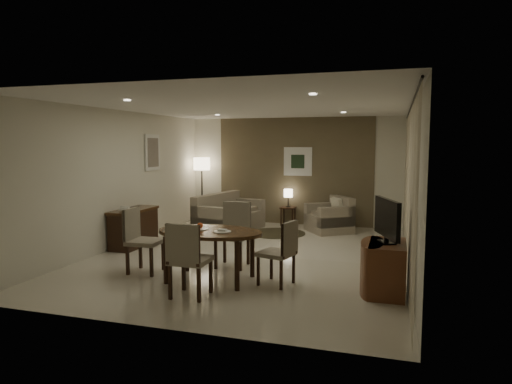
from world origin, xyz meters
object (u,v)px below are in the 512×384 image
(tv_cabinet, at_px, (387,268))
(floor_lamp, at_px, (202,190))
(chair_right, at_px, (276,252))
(console_desk, at_px, (134,228))
(chair_near, at_px, (191,259))
(dining_table, at_px, (210,256))
(chair_far, at_px, (232,235))
(chair_left, at_px, (145,241))
(armchair, at_px, (329,215))
(sofa, at_px, (230,213))
(side_table, at_px, (288,216))

(tv_cabinet, bearing_deg, floor_lamp, 135.87)
(chair_right, xyz_separation_m, floor_lamp, (-3.25, 4.73, 0.37))
(console_desk, bearing_deg, chair_near, -45.35)
(tv_cabinet, distance_m, dining_table, 2.55)
(chair_far, bearing_deg, chair_left, -149.29)
(console_desk, relative_size, chair_right, 1.27)
(chair_far, bearing_deg, floor_lamp, 119.26)
(chair_left, xyz_separation_m, armchair, (2.30, 4.23, -0.10))
(console_desk, distance_m, chair_right, 3.69)
(floor_lamp, bearing_deg, dining_table, -64.90)
(chair_near, relative_size, sofa, 0.55)
(tv_cabinet, height_order, chair_left, chair_left)
(chair_right, bearing_deg, chair_left, -74.88)
(chair_right, distance_m, side_table, 4.91)
(armchair, bearing_deg, dining_table, -50.44)
(chair_left, bearing_deg, floor_lamp, 10.56)
(chair_far, bearing_deg, chair_near, -91.39)
(console_desk, distance_m, chair_near, 3.39)
(console_desk, bearing_deg, side_table, 53.59)
(tv_cabinet, distance_m, chair_near, 2.67)
(chair_left, height_order, side_table, chair_left)
(console_desk, relative_size, chair_left, 1.18)
(chair_far, relative_size, chair_right, 1.13)
(dining_table, distance_m, side_table, 4.91)
(chair_near, relative_size, chair_left, 1.00)
(chair_near, distance_m, chair_left, 1.44)
(chair_far, distance_m, floor_lamp, 4.63)
(console_desk, xyz_separation_m, sofa, (1.29, 2.04, 0.06))
(chair_near, distance_m, side_table, 5.67)
(chair_near, xyz_separation_m, chair_right, (0.96, 0.84, -0.04))
(tv_cabinet, xyz_separation_m, sofa, (-3.60, 3.54, 0.09))
(floor_lamp, bearing_deg, tv_cabinet, -44.13)
(chair_right, height_order, floor_lamp, floor_lamp)
(dining_table, distance_m, sofa, 3.85)
(dining_table, height_order, chair_left, chair_left)
(tv_cabinet, bearing_deg, armchair, 108.42)
(chair_left, bearing_deg, side_table, -16.60)
(chair_right, distance_m, armchair, 4.23)
(console_desk, relative_size, armchair, 1.31)
(chair_far, relative_size, sofa, 0.57)
(dining_table, xyz_separation_m, chair_left, (-1.14, 0.09, 0.13))
(chair_near, height_order, chair_far, chair_far)
(sofa, xyz_separation_m, side_table, (1.11, 1.21, -0.21))
(side_table, bearing_deg, armchair, -28.19)
(chair_far, height_order, sofa, chair_far)
(tv_cabinet, relative_size, armchair, 0.98)
(armchair, relative_size, floor_lamp, 0.54)
(tv_cabinet, bearing_deg, sofa, 135.53)
(dining_table, height_order, chair_right, chair_right)
(console_desk, relative_size, sofa, 0.65)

